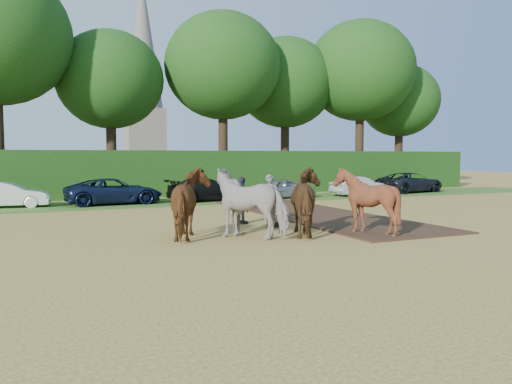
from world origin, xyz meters
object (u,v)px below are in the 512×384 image
Objects in this scene: parked_cars at (223,189)px; spectator_far at (242,200)px; church at (143,74)px; spectator_near at (239,209)px; plough_team at (281,202)px.

spectator_far is at bearing -106.39° from parked_cars.
spectator_near is at bearing -98.26° from church.
spectator_far reaches higher than parked_cars.
plough_team is at bearing -102.09° from parked_cars.
parked_cars is (3.92, 12.08, -0.14)m from spectator_near.
plough_team is at bearing -136.80° from spectator_near.
church reaches higher than spectator_near.
church is (3.76, 40.87, 13.04)m from parked_cars.
spectator_near is 0.06× the size of church.
spectator_near is at bearing 136.52° from plough_team.
church is (6.70, 50.85, 12.81)m from spectator_far.
church reaches higher than spectator_far.
plough_team reaches higher than parked_cars.
parked_cars is at bearing 77.91° from plough_team.
spectator_far is 0.05× the size of parked_cars.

